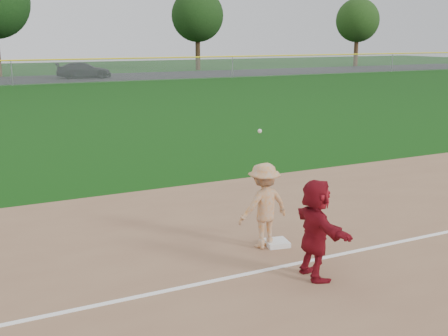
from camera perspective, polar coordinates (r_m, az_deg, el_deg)
name	(u,v)px	position (r m, az deg, el deg)	size (l,w,h in m)	color
ground	(260,252)	(10.60, 3.64, -8.54)	(160.00, 160.00, 0.00)	#0E3C0B
foul_line	(283,266)	(9.96, 5.97, -9.91)	(60.00, 0.10, 0.01)	white
parking_asphalt	(5,80)	(54.87, -21.34, 8.30)	(120.00, 10.00, 0.01)	black
first_base	(277,243)	(10.89, 5.38, -7.59)	(0.42, 0.42, 0.09)	white
base_runner	(316,229)	(9.34, 9.30, -6.14)	(1.56, 0.50, 1.68)	maroon
car_right	(84,70)	(55.40, -14.08, 9.62)	(2.08, 5.11, 1.48)	black
first_base_play	(264,206)	(10.57, 4.07, -3.83)	(1.10, 0.69, 2.26)	#A5A5A7
outfield_fence	(11,61)	(48.80, -20.85, 10.13)	(110.00, 0.12, 110.00)	#999EA0
tree_3	(197,16)	(67.01, -2.72, 15.20)	(6.00, 6.00, 9.19)	#312211
tree_4	(358,20)	(77.23, 13.41, 14.37)	(5.60, 5.60, 8.67)	#3D2716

